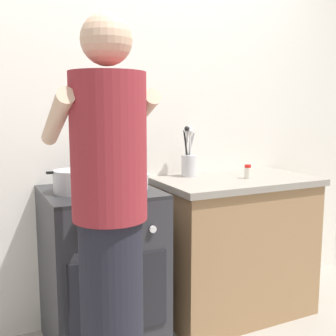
# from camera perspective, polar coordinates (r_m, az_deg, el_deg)

# --- Properties ---
(back_wall) EXTENTS (3.20, 0.10, 2.50)m
(back_wall) POSITION_cam_1_polar(r_m,az_deg,el_deg) (2.75, -0.63, 6.38)
(back_wall) COLOR silver
(back_wall) RESTS_ON ground
(countertop) EXTENTS (1.00, 0.60, 0.90)m
(countertop) POSITION_cam_1_polar(r_m,az_deg,el_deg) (2.77, 9.24, -10.54)
(countertop) COLOR #99724C
(countertop) RESTS_ON ground
(stove_range) EXTENTS (0.60, 0.62, 0.90)m
(stove_range) POSITION_cam_1_polar(r_m,az_deg,el_deg) (2.40, -9.19, -13.65)
(stove_range) COLOR #2D2D33
(stove_range) RESTS_ON ground
(pot) EXTENTS (0.28, 0.21, 0.12)m
(pot) POSITION_cam_1_polar(r_m,az_deg,el_deg) (2.22, -12.91, -1.81)
(pot) COLOR #B2B2B7
(pot) RESTS_ON stove_range
(mixing_bowl) EXTENTS (0.26, 0.26, 0.09)m
(mixing_bowl) POSITION_cam_1_polar(r_m,az_deg,el_deg) (2.27, -5.86, -1.71)
(mixing_bowl) COLOR #B7B7BC
(mixing_bowl) RESTS_ON stove_range
(utensil_crock) EXTENTS (0.10, 0.10, 0.33)m
(utensil_crock) POSITION_cam_1_polar(r_m,az_deg,el_deg) (2.68, 2.92, 1.07)
(utensil_crock) COLOR silver
(utensil_crock) RESTS_ON countertop
(spice_bottle) EXTENTS (0.04, 0.04, 0.09)m
(spice_bottle) POSITION_cam_1_polar(r_m,az_deg,el_deg) (2.65, 10.98, -0.52)
(spice_bottle) COLOR silver
(spice_bottle) RESTS_ON countertop
(person) EXTENTS (0.41, 0.50, 1.70)m
(person) POSITION_cam_1_polar(r_m,az_deg,el_deg) (1.70, -8.05, -8.24)
(person) COLOR black
(person) RESTS_ON ground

